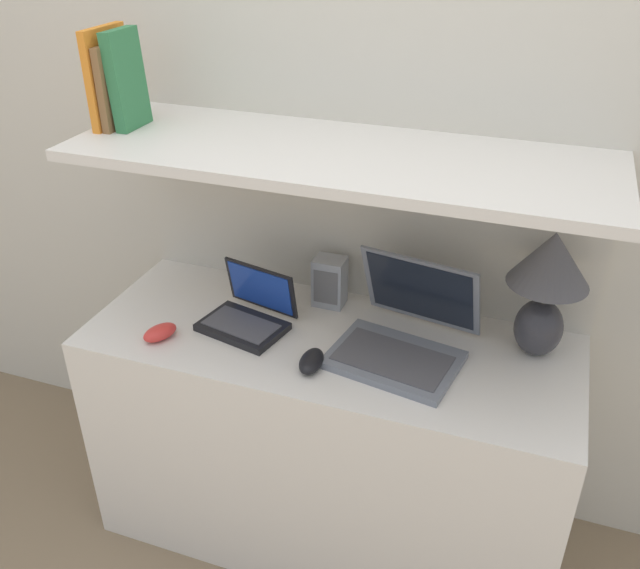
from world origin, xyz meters
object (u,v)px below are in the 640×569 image
(router_box, at_px, (330,282))
(second_mouse, at_px, (160,332))
(laptop_large, at_px, (403,335))
(book_orange, at_px, (108,77))
(book_brown, at_px, (118,86))
(table_lamp, at_px, (548,280))
(laptop_small, at_px, (248,314))
(computer_mouse, at_px, (310,361))
(book_green, at_px, (126,80))

(router_box, bearing_deg, second_mouse, -138.84)
(router_box, bearing_deg, laptop_large, -32.70)
(second_mouse, relative_size, book_orange, 0.45)
(router_box, bearing_deg, book_brown, -168.08)
(table_lamp, distance_m, laptop_small, 0.81)
(computer_mouse, distance_m, book_brown, 0.88)
(computer_mouse, bearing_deg, router_box, 99.73)
(table_lamp, xyz_separation_m, router_box, (-0.60, 0.05, -0.15))
(laptop_small, relative_size, book_brown, 1.24)
(laptop_small, bearing_deg, second_mouse, -144.55)
(laptop_small, height_order, second_mouse, laptop_small)
(book_orange, bearing_deg, computer_mouse, -17.41)
(laptop_small, height_order, book_green, book_green)
(table_lamp, xyz_separation_m, laptop_small, (-0.78, -0.14, -0.19))
(router_box, bearing_deg, table_lamp, -5.05)
(computer_mouse, distance_m, second_mouse, 0.43)
(laptop_small, height_order, book_brown, book_brown)
(book_green, bearing_deg, laptop_small, -11.57)
(book_brown, bearing_deg, second_mouse, -50.74)
(laptop_large, height_order, book_orange, book_orange)
(laptop_small, relative_size, computer_mouse, 2.41)
(laptop_small, distance_m, book_green, 0.70)
(router_box, xyz_separation_m, book_green, (-0.52, -0.12, 0.57))
(book_brown, bearing_deg, book_green, 0.00)
(book_brown, bearing_deg, router_box, 11.92)
(router_box, distance_m, book_green, 0.78)
(table_lamp, bearing_deg, laptop_large, -160.70)
(laptop_large, xyz_separation_m, router_box, (-0.26, 0.17, 0.02))
(computer_mouse, height_order, book_orange, book_orange)
(laptop_large, height_order, second_mouse, laptop_large)
(router_box, xyz_separation_m, book_brown, (-0.56, -0.12, 0.55))
(table_lamp, xyz_separation_m, book_brown, (-1.15, -0.06, 0.40))
(table_lamp, relative_size, laptop_large, 0.93)
(table_lamp, xyz_separation_m, book_green, (-1.12, -0.06, 0.42))
(laptop_large, xyz_separation_m, book_orange, (-0.85, 0.05, 0.59))
(router_box, height_order, book_green, book_green)
(laptop_large, xyz_separation_m, book_brown, (-0.82, 0.05, 0.57))
(second_mouse, xyz_separation_m, book_green, (-0.15, 0.21, 0.63))
(book_orange, bearing_deg, laptop_small, -9.99)
(table_lamp, distance_m, book_green, 1.20)
(router_box, bearing_deg, book_orange, -168.59)
(laptop_large, height_order, book_brown, book_brown)
(laptop_large, distance_m, router_box, 0.31)
(book_green, bearing_deg, table_lamp, 3.29)
(book_green, bearing_deg, book_brown, 180.00)
(table_lamp, relative_size, laptop_small, 1.34)
(laptop_small, bearing_deg, book_brown, 169.34)
(computer_mouse, bearing_deg, second_mouse, -177.96)
(laptop_small, distance_m, book_brown, 0.70)
(laptop_large, xyz_separation_m, computer_mouse, (-0.21, -0.15, -0.03))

